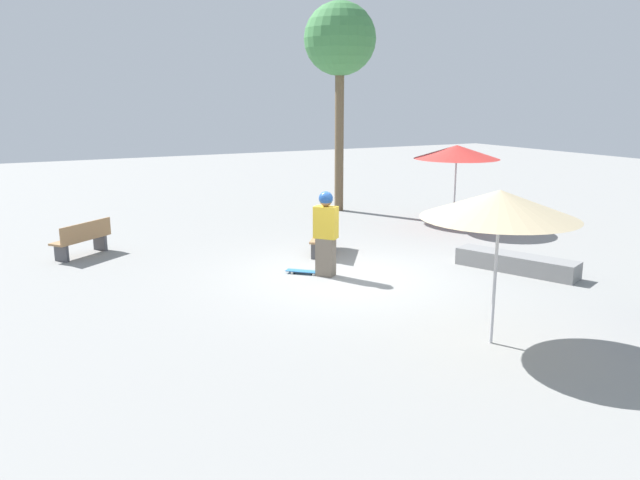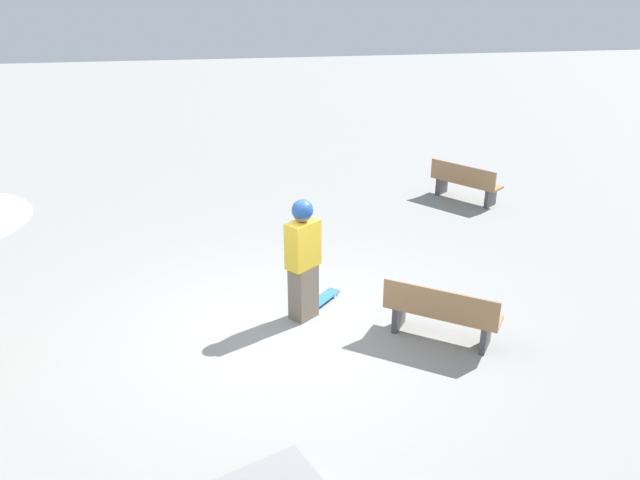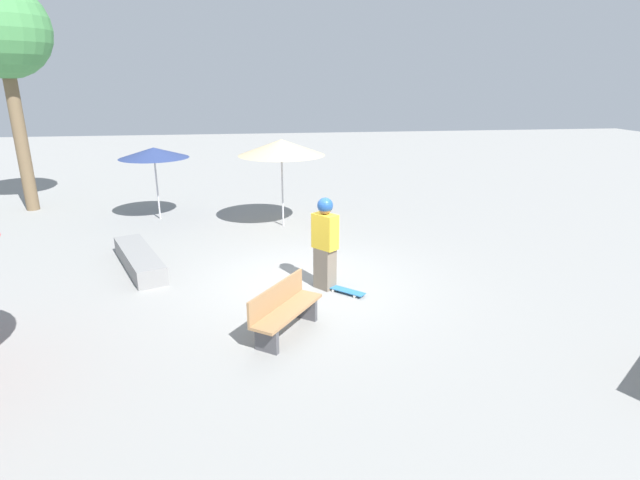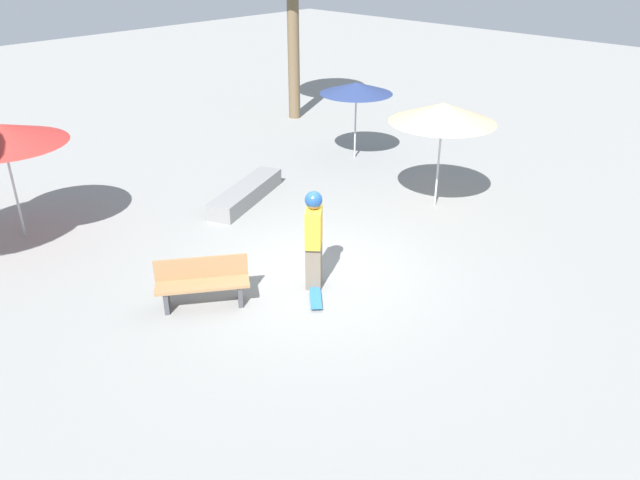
# 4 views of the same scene
# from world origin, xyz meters

# --- Properties ---
(ground_plane) EXTENTS (60.00, 60.00, 0.00)m
(ground_plane) POSITION_xyz_m (0.00, 0.00, 0.00)
(ground_plane) COLOR gray
(skater_main) EXTENTS (0.56, 0.52, 1.86)m
(skater_main) POSITION_xyz_m (0.28, 0.32, 1.00)
(skater_main) COLOR #726656
(skater_main) RESTS_ON ground_plane
(skateboard) EXTENTS (0.69, 0.72, 0.07)m
(skateboard) POSITION_xyz_m (0.62, 0.69, 0.06)
(skateboard) COLOR teal
(skateboard) RESTS_ON ground_plane
(concrete_ledge) EXTENTS (2.72, 1.58, 0.39)m
(concrete_ledge) POSITION_xyz_m (-1.40, -3.61, 0.20)
(concrete_ledge) COLOR gray
(concrete_ledge) RESTS_ON ground_plane
(bench_far) EXTENTS (1.56, 1.29, 0.85)m
(bench_far) POSITION_xyz_m (2.07, -0.62, 0.43)
(bench_far) COLOR #47474C
(bench_far) RESTS_ON ground_plane
(shade_umbrella_tan) EXTENTS (2.40, 2.40, 2.45)m
(shade_umbrella_tan) POSITION_xyz_m (-4.32, -0.20, 2.23)
(shade_umbrella_tan) COLOR #B7B7BC
(shade_umbrella_tan) RESTS_ON ground_plane
(shade_umbrella_navy) EXTENTS (2.00, 2.00, 2.13)m
(shade_umbrella_navy) POSITION_xyz_m (-5.58, -3.82, 1.97)
(shade_umbrella_navy) COLOR #B7B7BC
(shade_umbrella_navy) RESTS_ON ground_plane
(palm_tree_center_right) EXTENTS (2.74, 2.74, 6.74)m
(palm_tree_center_right) POSITION_xyz_m (-7.29, -8.06, 5.27)
(palm_tree_center_right) COLOR brown
(palm_tree_center_right) RESTS_ON ground_plane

